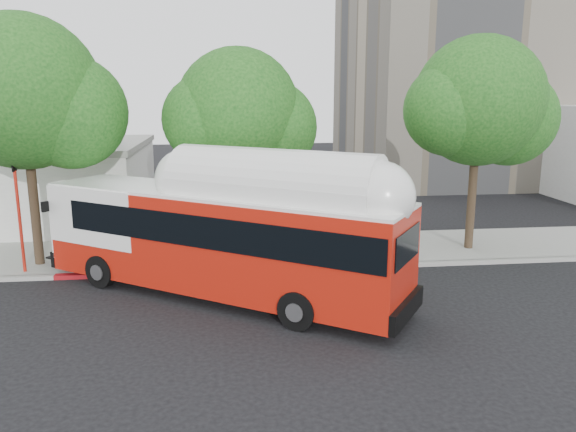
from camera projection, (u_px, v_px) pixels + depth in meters
name	position (u px, v px, depth m)	size (l,w,h in m)	color
ground	(277.00, 309.00, 18.09)	(120.00, 120.00, 0.00)	black
sidewalk	(263.00, 251.00, 24.37)	(60.00, 5.00, 0.15)	gray
curb_strip	(268.00, 269.00, 21.85)	(60.00, 0.30, 0.15)	gray
red_curb_segment	(190.00, 272.00, 21.52)	(10.00, 0.32, 0.16)	maroon
street_tree_left	(37.00, 98.00, 21.10)	(6.67, 5.80, 9.74)	#2D2116
street_tree_mid	(248.00, 116.00, 22.62)	(5.75, 5.00, 8.62)	#2D2116
street_tree_right	(488.00, 106.00, 23.47)	(6.21, 5.40, 9.18)	#2D2116
transit_bus	(221.00, 241.00, 18.85)	(12.85, 9.85, 4.12)	#B3190C
signal_pole	(20.00, 220.00, 20.95)	(0.12, 0.40, 4.24)	red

